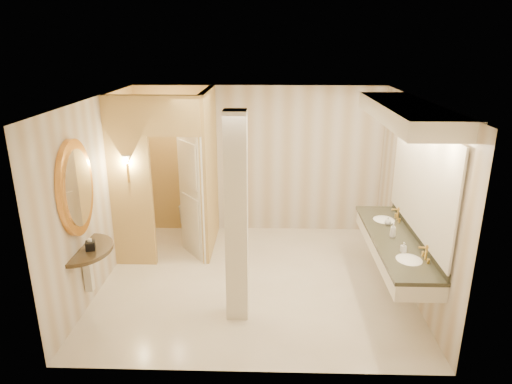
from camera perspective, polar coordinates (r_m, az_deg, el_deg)
floor at (r=7.03m, az=-0.20°, el=-10.96°), size 4.50×4.50×0.00m
ceiling at (r=6.16m, az=-0.22°, el=11.45°), size 4.50×4.50×0.00m
wall_back at (r=8.38m, az=0.25°, el=3.98°), size 4.50×0.02×2.70m
wall_front at (r=4.63m, az=-1.04°, el=-8.63°), size 4.50×0.02×2.70m
wall_left at (r=6.92m, az=-19.18°, el=-0.29°), size 0.02×4.00×2.70m
wall_right at (r=6.78m, az=19.16°, el=-0.66°), size 0.02×4.00×2.70m
toilet_closet at (r=7.49m, az=-8.65°, el=2.26°), size 1.50×1.55×2.70m
wall_sconce at (r=7.09m, az=-15.87°, el=3.73°), size 0.14×0.14×0.42m
vanity at (r=6.33m, az=17.91°, el=0.79°), size 0.75×2.63×2.09m
console_shelf at (r=6.23m, az=-21.27°, el=-2.67°), size 0.95×0.95×1.93m
pillar at (r=5.64m, az=-2.46°, el=-3.48°), size 0.28×0.28×2.70m
tissue_box at (r=6.30m, az=-20.00°, el=-6.33°), size 0.14×0.14×0.12m
toilet at (r=8.32m, az=-7.45°, el=-3.25°), size 0.48×0.79×0.78m
soap_bottle_a at (r=6.16m, az=17.97°, el=-6.58°), size 0.07×0.07×0.13m
soap_bottle_b at (r=6.96m, az=16.18°, el=-3.48°), size 0.12×0.12×0.13m
soap_bottle_c at (r=6.55m, az=16.76°, el=-4.59°), size 0.10×0.10×0.20m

